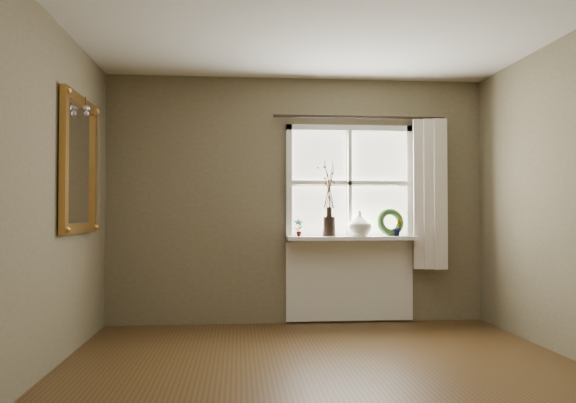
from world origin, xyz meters
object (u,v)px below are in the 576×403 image
at_px(cream_vase, 360,224).
at_px(wreath, 390,225).
at_px(gilt_mirror, 80,164).
at_px(dark_jug, 329,226).

relative_size(cream_vase, wreath, 0.89).
relative_size(cream_vase, gilt_mirror, 0.23).
bearing_deg(cream_vase, dark_jug, 180.00).
height_order(wreath, gilt_mirror, gilt_mirror).
height_order(cream_vase, wreath, wreath).
xyz_separation_m(wreath, gilt_mirror, (-2.94, -0.98, 0.54)).
xyz_separation_m(cream_vase, wreath, (0.34, 0.04, -0.02)).
height_order(dark_jug, wreath, wreath).
relative_size(dark_jug, wreath, 0.69).
bearing_deg(cream_vase, gilt_mirror, -160.03).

